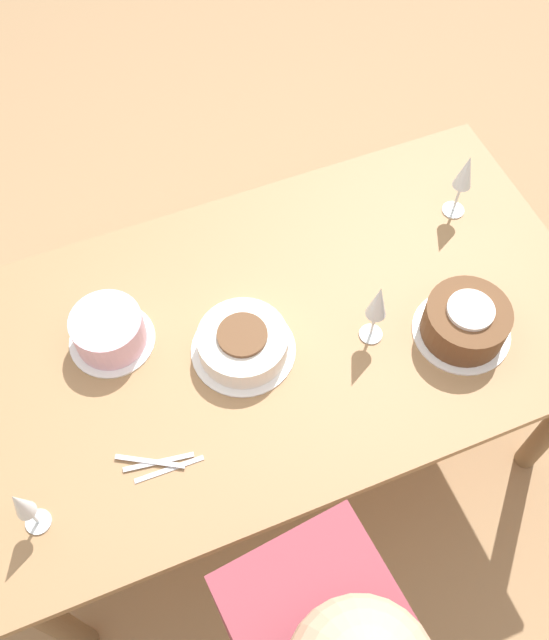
# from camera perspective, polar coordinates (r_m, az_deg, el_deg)

# --- Properties ---
(ground_plane) EXTENTS (12.00, 12.00, 0.00)m
(ground_plane) POSITION_cam_1_polar(r_m,az_deg,el_deg) (2.57, 0.00, -9.35)
(ground_plane) COLOR #A87F56
(dining_table) EXTENTS (1.72, 0.96, 0.76)m
(dining_table) POSITION_cam_1_polar(r_m,az_deg,el_deg) (1.97, 0.00, -2.26)
(dining_table) COLOR #9E754C
(dining_table) RESTS_ON ground_plane
(cake_center_white) EXTENTS (0.27, 0.27, 0.09)m
(cake_center_white) POSITION_cam_1_polar(r_m,az_deg,el_deg) (1.82, -2.55, -1.86)
(cake_center_white) COLOR white
(cake_center_white) RESTS_ON dining_table
(cake_front_chocolate) EXTENTS (0.26, 0.26, 0.12)m
(cake_front_chocolate) POSITION_cam_1_polar(r_m,az_deg,el_deg) (1.90, 15.03, -0.13)
(cake_front_chocolate) COLOR white
(cake_front_chocolate) RESTS_ON dining_table
(cake_back_decorated) EXTENTS (0.22, 0.22, 0.10)m
(cake_back_decorated) POSITION_cam_1_polar(r_m,az_deg,el_deg) (1.87, -13.12, -0.84)
(cake_back_decorated) COLOR white
(cake_back_decorated) RESTS_ON dining_table
(wine_glass_near) EXTENTS (0.06, 0.06, 0.22)m
(wine_glass_near) POSITION_cam_1_polar(r_m,az_deg,el_deg) (2.07, 14.99, 11.19)
(wine_glass_near) COLOR silver
(wine_glass_near) RESTS_ON dining_table
(wine_glass_far) EXTENTS (0.06, 0.06, 0.22)m
(wine_glass_far) POSITION_cam_1_polar(r_m,az_deg,el_deg) (1.76, 8.26, 1.31)
(wine_glass_far) COLOR silver
(wine_glass_far) RESTS_ON dining_table
(wine_glass_extra) EXTENTS (0.06, 0.06, 0.20)m
(wine_glass_extra) POSITION_cam_1_polar(r_m,az_deg,el_deg) (1.65, -19.59, -13.81)
(wine_glass_extra) COLOR silver
(wine_glass_extra) RESTS_ON dining_table
(fork_pile) EXTENTS (0.20, 0.10, 0.01)m
(fork_pile) POSITION_cam_1_polar(r_m,az_deg,el_deg) (1.74, -9.20, -11.32)
(fork_pile) COLOR silver
(fork_pile) RESTS_ON dining_table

